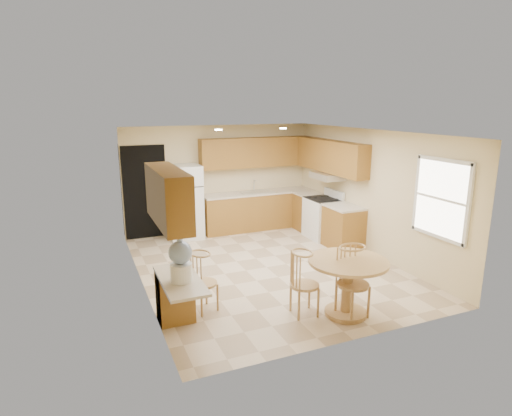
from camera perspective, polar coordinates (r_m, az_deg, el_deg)
name	(u,v)px	position (r m, az deg, el deg)	size (l,w,h in m)	color
floor	(267,267)	(8.08, 1.41, -7.90)	(5.50, 5.50, 0.00)	beige
ceiling	(267,132)	(7.53, 1.52, 10.09)	(4.50, 5.50, 0.02)	white
wall_back	(219,178)	(10.23, -4.90, 3.96)	(4.50, 0.02, 2.50)	beige
wall_front	(359,249)	(5.42, 13.56, -5.28)	(4.50, 0.02, 2.50)	beige
wall_left	(139,214)	(7.11, -15.31, -0.84)	(0.02, 5.50, 2.50)	beige
wall_right	(369,192)	(8.86, 14.87, 2.02)	(0.02, 5.50, 2.50)	beige
doorway	(145,192)	(9.86, -14.56, 2.02)	(0.90, 0.02, 2.10)	black
base_cab_back	(258,211)	(10.42, 0.29, -0.39)	(2.75, 0.60, 0.87)	olive
counter_back	(258,193)	(10.32, 0.29, 2.06)	(2.75, 0.63, 0.04)	beige
base_cab_right_a	(309,212)	(10.37, 7.05, -0.56)	(0.60, 0.59, 0.87)	olive
counter_right_a	(309,194)	(10.27, 7.13, 1.90)	(0.63, 0.59, 0.04)	beige
base_cab_right_b	(343,228)	(9.19, 11.56, -2.62)	(0.60, 0.80, 0.87)	olive
counter_right_b	(344,207)	(9.07, 11.69, 0.14)	(0.63, 0.80, 0.04)	beige
upper_cab_back	(256,152)	(10.29, 0.00, 7.44)	(2.75, 0.33, 0.70)	olive
upper_cab_right	(331,156)	(9.64, 9.91, 6.81)	(0.33, 2.42, 0.70)	olive
upper_cab_left	(168,197)	(5.46, -11.66, 1.51)	(0.33, 1.40, 0.70)	olive
sink	(257,192)	(10.31, 0.16, 2.17)	(0.78, 0.44, 0.01)	silver
range_hood	(327,176)	(9.63, 9.48, 4.24)	(0.50, 0.76, 0.14)	silver
desk_pedestal	(175,296)	(6.21, -10.73, -11.46)	(0.48, 0.42, 0.72)	olive
desk_top	(180,280)	(5.71, -10.08, -9.46)	(0.50, 1.20, 0.04)	beige
window	(441,199)	(7.45, 23.49, 1.13)	(0.06, 1.12, 1.30)	white
can_light_a	(218,130)	(8.47, -5.03, 10.34)	(0.14, 0.14, 0.02)	white
can_light_b	(283,128)	(9.00, 3.63, 10.56)	(0.14, 0.14, 0.02)	white
refrigerator	(184,202)	(9.73, -9.53, 0.79)	(0.73, 0.71, 1.66)	white
stove	(323,218)	(9.79, 8.89, -1.28)	(0.65, 0.76, 1.09)	white
dining_table	(347,279)	(6.30, 12.08, -9.28)	(1.13, 1.13, 0.84)	tan
chair_table_a	(308,279)	(6.14, 6.95, -9.40)	(0.42, 0.54, 0.95)	tan
chair_table_b	(358,278)	(6.17, 13.42, -9.06)	(0.45, 0.46, 1.03)	tan
chair_desk	(205,278)	(6.26, -6.80, -9.21)	(0.40, 0.51, 0.90)	tan
water_crock	(181,260)	(5.53, -10.02, -6.89)	(0.30, 0.30, 0.62)	white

